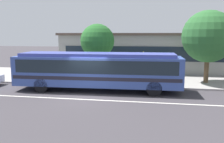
# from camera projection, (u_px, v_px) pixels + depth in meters

# --- Properties ---
(ground_plane) EXTENTS (120.00, 120.00, 0.00)m
(ground_plane) POSITION_uv_depth(u_px,v_px,m) (86.00, 96.00, 16.32)
(ground_plane) COLOR #3B373B
(sidewalk_slab) EXTENTS (60.00, 8.00, 0.12)m
(sidewalk_slab) POSITION_uv_depth(u_px,v_px,m) (107.00, 77.00, 23.23)
(sidewalk_slab) COLOR #9B9592
(sidewalk_slab) RESTS_ON ground_plane
(lane_stripe_center) EXTENTS (56.00, 0.16, 0.01)m
(lane_stripe_center) POSITION_uv_depth(u_px,v_px,m) (83.00, 99.00, 15.55)
(lane_stripe_center) COLOR silver
(lane_stripe_center) RESTS_ON ground_plane
(transit_bus) EXTENTS (11.74, 2.97, 2.69)m
(transit_bus) POSITION_uv_depth(u_px,v_px,m) (98.00, 69.00, 17.74)
(transit_bus) COLOR #354D99
(transit_bus) RESTS_ON ground_plane
(pedestrian_waiting_near_sign) EXTENTS (0.43, 0.43, 1.61)m
(pedestrian_waiting_near_sign) POSITION_uv_depth(u_px,v_px,m) (117.00, 71.00, 20.00)
(pedestrian_waiting_near_sign) COLOR #3C3834
(pedestrian_waiting_near_sign) RESTS_ON sidewalk_slab
(pedestrian_walking_along_curb) EXTENTS (0.37, 0.37, 1.65)m
(pedestrian_walking_along_curb) POSITION_uv_depth(u_px,v_px,m) (120.00, 72.00, 19.69)
(pedestrian_walking_along_curb) COLOR navy
(pedestrian_walking_along_curb) RESTS_ON sidewalk_slab
(pedestrian_standing_by_tree) EXTENTS (0.35, 0.35, 1.68)m
(pedestrian_standing_by_tree) POSITION_uv_depth(u_px,v_px,m) (101.00, 69.00, 21.25)
(pedestrian_standing_by_tree) COLOR #6C5B5E
(pedestrian_standing_by_tree) RESTS_ON sidewalk_slab
(bus_stop_sign) EXTENTS (0.08, 0.44, 2.56)m
(bus_stop_sign) POSITION_uv_depth(u_px,v_px,m) (143.00, 64.00, 19.13)
(bus_stop_sign) COLOR gray
(bus_stop_sign) RESTS_ON sidewalk_slab
(street_tree_near_stop) EXTENTS (2.90, 2.90, 4.74)m
(street_tree_near_stop) POSITION_uv_depth(u_px,v_px,m) (97.00, 41.00, 21.45)
(street_tree_near_stop) COLOR brown
(street_tree_near_stop) RESTS_ON sidewalk_slab
(street_tree_mid_block) EXTENTS (4.10, 4.10, 5.74)m
(street_tree_mid_block) POSITION_uv_depth(u_px,v_px,m) (208.00, 37.00, 19.71)
(street_tree_mid_block) COLOR brown
(street_tree_mid_block) RESTS_ON sidewalk_slab
(station_building) EXTENTS (19.52, 7.72, 4.09)m
(station_building) POSITION_uv_depth(u_px,v_px,m) (154.00, 52.00, 27.52)
(station_building) COLOR gray
(station_building) RESTS_ON ground_plane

